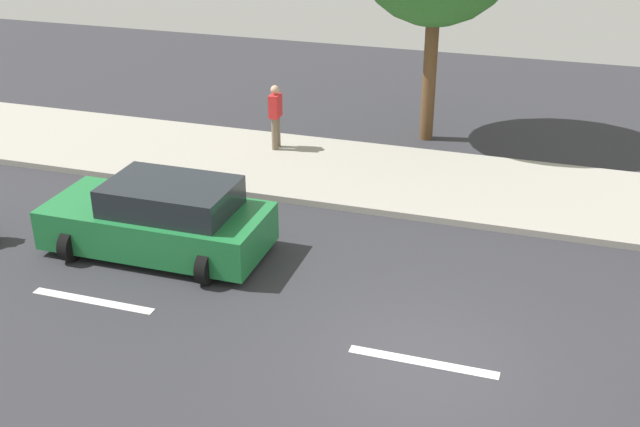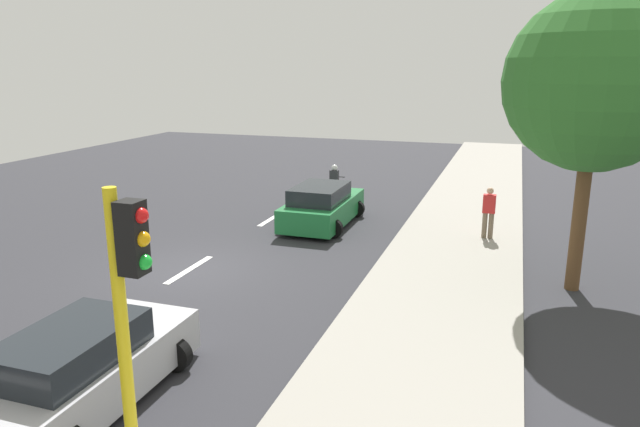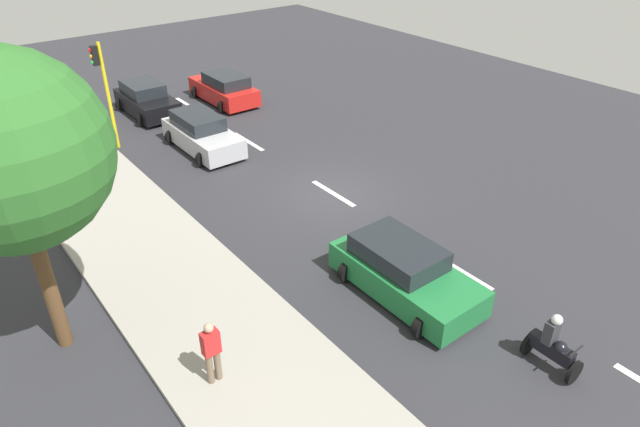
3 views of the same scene
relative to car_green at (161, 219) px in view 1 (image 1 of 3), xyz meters
The scene contains 6 objects.
ground_plane 6.11m from the car_green, 110.19° to the right, with size 40.00×60.00×0.10m, color #2D2D33.
sidewalk 7.54m from the car_green, 49.23° to the right, with size 4.00×60.00×0.15m, color #9E998E.
lane_stripe_mid 6.10m from the car_green, 110.19° to the right, with size 0.20×2.40×0.01m, color white.
lane_stripe_south 2.23m from the car_green, behind, with size 0.20×2.40×0.01m, color white.
car_green is the anchor object (origin of this frame).
pedestrian_near_signal 5.80m from the car_green, ahead, with size 0.40×0.24×1.69m.
Camera 1 is at (-10.26, -1.57, 7.52)m, focal length 44.28 mm.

